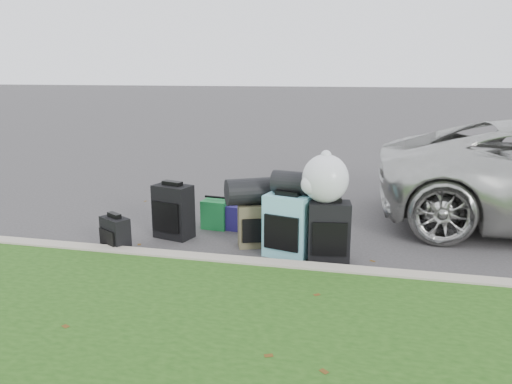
% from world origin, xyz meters
% --- Properties ---
extents(ground, '(120.00, 120.00, 0.00)m').
position_xyz_m(ground, '(0.00, 0.00, 0.00)').
color(ground, '#383535').
rests_on(ground, ground).
extents(curb, '(120.00, 0.18, 0.15)m').
position_xyz_m(curb, '(0.00, -1.00, 0.07)').
color(curb, '#9E937F').
rests_on(curb, ground).
extents(suitcase_small_black, '(0.39, 0.34, 0.43)m').
position_xyz_m(suitcase_small_black, '(-1.46, -0.80, 0.21)').
color(suitcase_small_black, black).
rests_on(suitcase_small_black, ground).
extents(suitcase_large_black_left, '(0.51, 0.38, 0.65)m').
position_xyz_m(suitcase_large_black_left, '(-1.06, -0.10, 0.33)').
color(suitcase_large_black_left, black).
rests_on(suitcase_large_black_left, ground).
extents(suitcase_olive, '(0.42, 0.34, 0.50)m').
position_xyz_m(suitcase_olive, '(-0.03, -0.19, 0.25)').
color(suitcase_olive, '#3E3926').
rests_on(suitcase_olive, ground).
extents(suitcase_teal, '(0.54, 0.40, 0.69)m').
position_xyz_m(suitcase_teal, '(0.39, -0.42, 0.34)').
color(suitcase_teal, '#5897A0').
rests_on(suitcase_teal, ground).
extents(suitcase_large_black_right, '(0.47, 0.32, 0.65)m').
position_xyz_m(suitcase_large_black_right, '(0.85, -0.47, 0.33)').
color(suitcase_large_black_right, black).
rests_on(suitcase_large_black_right, ground).
extents(tote_green, '(0.35, 0.29, 0.37)m').
position_xyz_m(tote_green, '(-0.67, 0.38, 0.18)').
color(tote_green, '#1B7B38').
rests_on(tote_green, ground).
extents(tote_navy, '(0.33, 0.27, 0.32)m').
position_xyz_m(tote_navy, '(-0.36, 0.37, 0.16)').
color(tote_navy, navy).
rests_on(tote_navy, ground).
extents(duffel_left, '(0.64, 0.53, 0.30)m').
position_xyz_m(duffel_left, '(-0.08, -0.18, 0.65)').
color(duffel_left, black).
rests_on(duffel_left, suitcase_olive).
extents(duffel_right, '(0.48, 0.33, 0.25)m').
position_xyz_m(duffel_right, '(0.43, -0.32, 0.81)').
color(duffel_right, black).
rests_on(duffel_right, suitcase_teal).
extents(trash_bag, '(0.49, 0.49, 0.49)m').
position_xyz_m(trash_bag, '(0.79, -0.45, 0.89)').
color(trash_bag, silver).
rests_on(trash_bag, suitcase_large_black_right).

